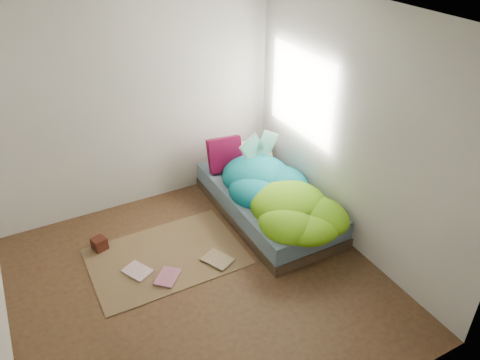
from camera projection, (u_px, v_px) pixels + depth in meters
name	position (u px, v px, depth m)	size (l,w,h in m)	color
ground	(200.00, 284.00, 4.70)	(3.50, 3.50, 0.00)	#45271A
room_walls	(192.00, 139.00, 3.86)	(3.54, 3.54, 2.62)	beige
bed	(267.00, 202.00, 5.64)	(1.00, 2.00, 0.34)	#362D1D
duvet	(278.00, 187.00, 5.30)	(0.96, 1.84, 0.34)	#086381
rug	(166.00, 256.00, 5.05)	(1.60, 1.10, 0.01)	brown
pillow_floral	(249.00, 154.00, 6.18)	(0.61, 0.38, 0.14)	beige
pillow_magenta	(225.00, 154.00, 5.87)	(0.42, 0.13, 0.42)	#4F0530
open_book	(260.00, 138.00, 5.66)	(0.46, 0.10, 0.28)	#2B852D
wooden_box	(99.00, 244.00, 5.12)	(0.14, 0.14, 0.14)	#3A180D
floor_book_a	(130.00, 277.00, 4.76)	(0.20, 0.28, 0.02)	silver
floor_book_b	(158.00, 275.00, 4.78)	(0.21, 0.28, 0.03)	#C67290
floor_book_c	(211.00, 266.00, 4.90)	(0.23, 0.31, 0.02)	tan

